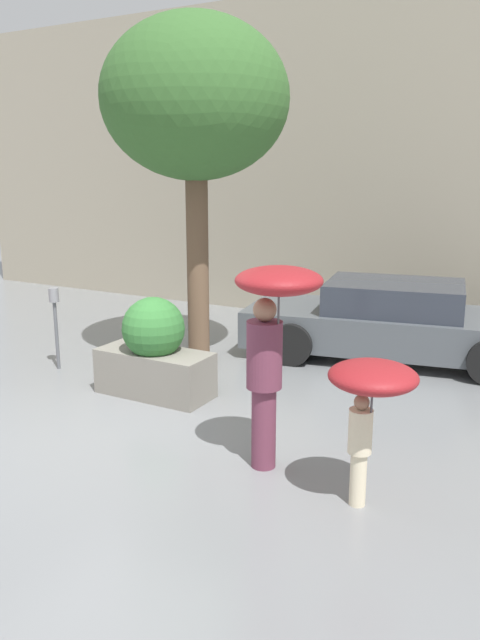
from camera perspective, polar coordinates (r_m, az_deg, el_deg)
name	(u,v)px	position (r m, az deg, el deg)	size (l,w,h in m)	color
ground_plane	(104,433)	(7.19, -12.35, -10.04)	(40.00, 40.00, 0.00)	slate
building_facade	(327,161)	(12.22, 7.97, 14.20)	(18.00, 0.30, 6.00)	#9E937F
planter_box	(154,352)	(8.04, -7.85, -2.92)	(1.50, 0.80, 1.29)	gray
person_adult	(272,325)	(5.76, 2.96, -0.45)	(0.80, 0.80, 2.00)	brown
person_child	(371,390)	(5.28, 11.85, -6.24)	(0.74, 0.74, 1.31)	beige
parked_car_near	(393,322)	(9.86, 13.82, -0.21)	(4.70, 2.52, 1.19)	#4C5156
street_tree	(195,102)	(9.02, -4.12, 19.26)	(2.59, 2.59, 4.89)	brown
parking_meter	(55,311)	(9.34, -16.57, 0.80)	(0.14, 0.14, 1.20)	#595B60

